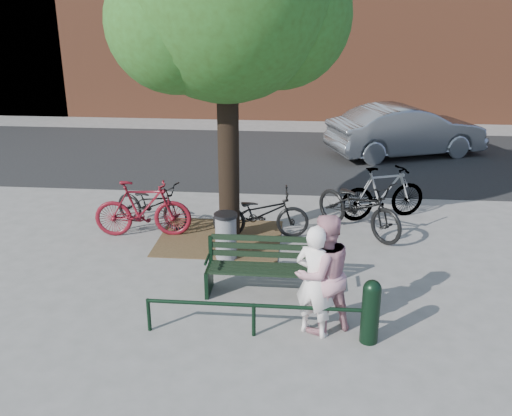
# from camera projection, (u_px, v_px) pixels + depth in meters

# --- Properties ---
(ground) EXTENTS (90.00, 90.00, 0.00)m
(ground) POSITION_uv_depth(u_px,v_px,m) (261.00, 294.00, 9.18)
(ground) COLOR gray
(ground) RESTS_ON ground
(dirt_pit) EXTENTS (2.40, 2.00, 0.02)m
(dirt_pit) POSITION_uv_depth(u_px,v_px,m) (220.00, 238.00, 11.32)
(dirt_pit) COLOR brown
(dirt_pit) RESTS_ON ground
(road) EXTENTS (40.00, 7.00, 0.01)m
(road) POSITION_uv_depth(u_px,v_px,m) (284.00, 157.00, 17.12)
(road) COLOR black
(road) RESTS_ON ground
(park_bench) EXTENTS (1.74, 0.54, 0.97)m
(park_bench) POSITION_uv_depth(u_px,v_px,m) (261.00, 265.00, 9.09)
(park_bench) COLOR black
(park_bench) RESTS_ON ground
(guard_railing) EXTENTS (3.06, 0.06, 0.51)m
(guard_railing) POSITION_uv_depth(u_px,v_px,m) (254.00, 310.00, 7.92)
(guard_railing) COLOR black
(guard_railing) RESTS_ON ground
(street_tree) EXTENTS (4.20, 3.80, 6.50)m
(street_tree) POSITION_uv_depth(u_px,v_px,m) (229.00, 2.00, 9.77)
(street_tree) COLOR black
(street_tree) RESTS_ON ground
(person_left) EXTENTS (0.71, 0.62, 1.65)m
(person_left) POSITION_uv_depth(u_px,v_px,m) (315.00, 281.00, 7.84)
(person_left) COLOR white
(person_left) RESTS_ON ground
(person_right) EXTENTS (1.07, 1.00, 1.76)m
(person_right) POSITION_uv_depth(u_px,v_px,m) (323.00, 274.00, 7.91)
(person_right) COLOR #C78995
(person_right) RESTS_ON ground
(bollard) EXTENTS (0.25, 0.25, 0.94)m
(bollard) POSITION_uv_depth(u_px,v_px,m) (371.00, 309.00, 7.75)
(bollard) COLOR black
(bollard) RESTS_ON ground
(litter_bin) EXTENTS (0.43, 0.43, 0.87)m
(litter_bin) POSITION_uv_depth(u_px,v_px,m) (226.00, 236.00, 10.31)
(litter_bin) COLOR gray
(litter_bin) RESTS_ON ground
(bicycle_a) EXTENTS (1.90, 1.25, 0.94)m
(bicycle_a) POSITION_uv_depth(u_px,v_px,m) (152.00, 204.00, 11.82)
(bicycle_a) COLOR black
(bicycle_a) RESTS_ON ground
(bicycle_b) EXTENTS (1.96, 0.73, 1.15)m
(bicycle_b) POSITION_uv_depth(u_px,v_px,m) (143.00, 209.00, 11.25)
(bicycle_b) COLOR #5F0D17
(bicycle_b) RESTS_ON ground
(bicycle_c) EXTENTS (1.95, 0.82, 1.00)m
(bicycle_c) POSITION_uv_depth(u_px,v_px,m) (261.00, 213.00, 11.23)
(bicycle_c) COLOR black
(bicycle_c) RESTS_ON ground
(bicycle_d) EXTENTS (2.01, 1.19, 1.16)m
(bicycle_d) POSITION_uv_depth(u_px,v_px,m) (383.00, 193.00, 12.17)
(bicycle_d) COLOR gray
(bicycle_d) RESTS_ON ground
(bicycle_e) EXTENTS (2.06, 2.10, 1.15)m
(bicycle_e) POSITION_uv_depth(u_px,v_px,m) (359.00, 206.00, 11.40)
(bicycle_e) COLOR black
(bicycle_e) RESTS_ON ground
(parked_car) EXTENTS (4.94, 3.19, 1.54)m
(parked_car) POSITION_uv_depth(u_px,v_px,m) (406.00, 131.00, 17.05)
(parked_car) COLOR gray
(parked_car) RESTS_ON ground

